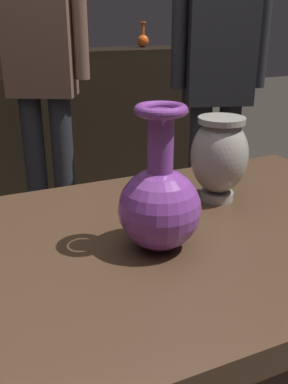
{
  "coord_description": "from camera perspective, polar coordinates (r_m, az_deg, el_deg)",
  "views": [
    {
      "loc": [
        -0.26,
        -0.64,
        1.17
      ],
      "look_at": [
        0.02,
        -0.02,
        0.9
      ],
      "focal_mm": 40.33,
      "sensor_mm": 36.0,
      "label": 1
    }
  ],
  "objects": [
    {
      "name": "shelf_vase_right",
      "position": [
        2.99,
        -9.64,
        18.92
      ],
      "size": [
        0.06,
        0.06,
        0.13
      ],
      "color": "silver",
      "rests_on": "back_display_shelf"
    },
    {
      "name": "shelf_vase_far_right",
      "position": [
        3.19,
        -0.15,
        19.53
      ],
      "size": [
        0.08,
        0.08,
        0.17
      ],
      "color": "#E55B1E",
      "rests_on": "back_display_shelf"
    },
    {
      "name": "visitor_center_back",
      "position": [
        2.22,
        -13.49,
        16.39
      ],
      "size": [
        0.42,
        0.31,
        1.66
      ],
      "rotation": [
        0.0,
        0.0,
        2.66
      ],
      "color": "#232328",
      "rests_on": "ground_plane"
    },
    {
      "name": "visitor_near_right",
      "position": [
        2.21,
        9.82,
        15.21
      ],
      "size": [
        0.45,
        0.27,
        1.58
      ],
      "rotation": [
        0.0,
        0.0,
        2.82
      ],
      "color": "#232328",
      "rests_on": "ground_plane"
    },
    {
      "name": "vase_centerpiece",
      "position": [
        0.73,
        2.08,
        -1.28
      ],
      "size": [
        0.14,
        0.14,
        0.25
      ],
      "color": "#7A388E",
      "rests_on": "display_plinth"
    },
    {
      "name": "vase_tall_behind",
      "position": [
        0.94,
        9.93,
        4.76
      ],
      "size": [
        0.12,
        0.12,
        0.18
      ],
      "color": "gray",
      "rests_on": "display_plinth"
    }
  ]
}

